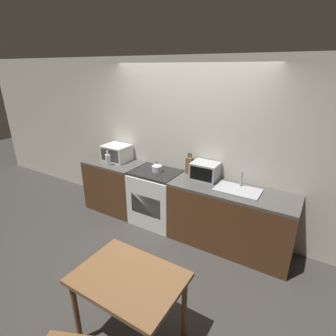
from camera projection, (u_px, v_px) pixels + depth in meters
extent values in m
plane|color=#33302D|center=(155.00, 247.00, 3.80)|extent=(16.00, 16.00, 0.00)
cube|color=beige|center=(187.00, 145.00, 4.07)|extent=(10.00, 0.06, 2.60)
cube|color=#4C2D19|center=(116.00, 186.00, 4.72)|extent=(1.00, 0.62, 0.86)
cube|color=#474442|center=(114.00, 163.00, 4.56)|extent=(1.00, 0.62, 0.04)
cube|color=#4C2D19|center=(229.00, 219.00, 3.69)|extent=(1.72, 0.62, 0.86)
cube|color=#474442|center=(232.00, 191.00, 3.53)|extent=(1.72, 0.62, 0.04)
cube|color=silver|center=(156.00, 198.00, 4.29)|extent=(0.76, 0.62, 0.86)
cube|color=black|center=(156.00, 173.00, 4.13)|extent=(0.73, 0.57, 0.04)
cube|color=black|center=(146.00, 206.00, 4.05)|extent=(0.55, 0.02, 0.32)
cylinder|color=#B7B7BC|center=(157.00, 169.00, 4.11)|extent=(0.16, 0.16, 0.09)
cone|color=#B7B7BC|center=(157.00, 164.00, 4.09)|extent=(0.16, 0.16, 0.04)
sphere|color=black|center=(157.00, 163.00, 4.08)|extent=(0.03, 0.03, 0.03)
cube|color=silver|center=(117.00, 153.00, 4.59)|extent=(0.44, 0.37, 0.27)
cube|color=black|center=(110.00, 155.00, 4.44)|extent=(0.39, 0.01, 0.22)
cylinder|color=silver|center=(108.00, 160.00, 4.35)|extent=(0.08, 0.08, 0.19)
cylinder|color=silver|center=(107.00, 153.00, 4.30)|extent=(0.03, 0.03, 0.07)
cube|color=brown|center=(189.00, 165.00, 4.01)|extent=(0.10, 0.08, 0.26)
cylinder|color=black|center=(188.00, 155.00, 3.96)|extent=(0.01, 0.01, 0.07)
cylinder|color=black|center=(190.00, 155.00, 3.95)|extent=(0.01, 0.01, 0.07)
cylinder|color=black|center=(191.00, 156.00, 3.94)|extent=(0.01, 0.01, 0.07)
cube|color=#999BA0|center=(205.00, 171.00, 3.81)|extent=(0.39, 0.30, 0.25)
cube|color=black|center=(201.00, 174.00, 3.70)|extent=(0.34, 0.01, 0.20)
cube|color=#999BA0|center=(238.00, 190.00, 3.48)|extent=(0.59, 0.36, 0.02)
cylinder|color=#999BA0|center=(241.00, 179.00, 3.54)|extent=(0.03, 0.03, 0.22)
cube|color=brown|center=(129.00, 278.00, 2.27)|extent=(0.94, 0.68, 0.04)
cylinder|color=brown|center=(76.00, 312.00, 2.38)|extent=(0.05, 0.05, 0.71)
cylinder|color=brown|center=(117.00, 274.00, 2.82)|extent=(0.05, 0.05, 0.71)
cylinder|color=brown|center=(184.00, 308.00, 2.43)|extent=(0.05, 0.05, 0.71)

